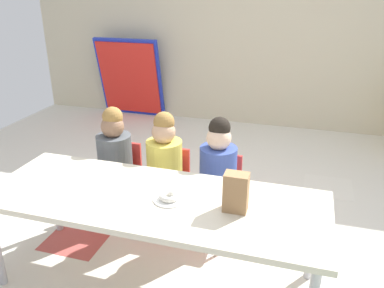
% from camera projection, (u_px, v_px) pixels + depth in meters
% --- Properties ---
extents(ground_plane, '(6.25, 5.01, 0.02)m').
position_uv_depth(ground_plane, '(210.00, 226.00, 3.05)').
color(ground_plane, silver).
extents(back_wall, '(6.25, 0.10, 2.74)m').
position_uv_depth(back_wall, '(263.00, 16.00, 4.74)').
color(back_wall, beige).
rests_on(back_wall, ground_plane).
extents(craft_table, '(1.99, 0.72, 0.61)m').
position_uv_depth(craft_table, '(154.00, 204.00, 2.27)').
color(craft_table, beige).
rests_on(craft_table, ground_plane).
extents(seated_child_near_camera, '(0.32, 0.31, 0.92)m').
position_uv_depth(seated_child_near_camera, '(115.00, 154.00, 2.94)').
color(seated_child_near_camera, red).
rests_on(seated_child_near_camera, ground_plane).
extents(seated_child_middle_seat, '(0.32, 0.32, 0.92)m').
position_uv_depth(seated_child_middle_seat, '(165.00, 161.00, 2.83)').
color(seated_child_middle_seat, red).
rests_on(seated_child_middle_seat, ground_plane).
extents(seated_child_far_right, '(0.33, 0.33, 0.92)m').
position_uv_depth(seated_child_far_right, '(218.00, 167.00, 2.73)').
color(seated_child_far_right, red).
rests_on(seated_child_far_right, ground_plane).
extents(folded_activity_table, '(0.90, 0.29, 1.09)m').
position_uv_depth(folded_activity_table, '(130.00, 78.00, 5.34)').
color(folded_activity_table, '#1E33BF').
rests_on(folded_activity_table, ground_plane).
extents(paper_bag_brown, '(0.13, 0.09, 0.22)m').
position_uv_depth(paper_bag_brown, '(236.00, 192.00, 2.08)').
color(paper_bag_brown, '#9E754C').
rests_on(paper_bag_brown, craft_table).
extents(paper_plate_near_edge, '(0.18, 0.18, 0.01)m').
position_uv_depth(paper_plate_near_edge, '(169.00, 200.00, 2.21)').
color(paper_plate_near_edge, white).
rests_on(paper_plate_near_edge, craft_table).
extents(donut_powdered_on_plate, '(0.11, 0.11, 0.03)m').
position_uv_depth(donut_powdered_on_plate, '(169.00, 196.00, 2.20)').
color(donut_powdered_on_plate, white).
rests_on(donut_powdered_on_plate, craft_table).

